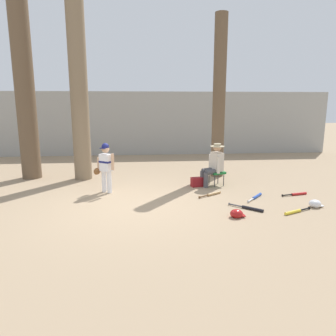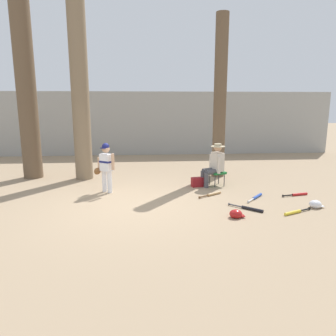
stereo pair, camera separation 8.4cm
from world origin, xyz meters
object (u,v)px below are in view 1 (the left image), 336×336
Objects in this scene: handbag_beside_stool at (197,182)px; bat_black_composite at (250,208)px; bat_yellow_trainer at (295,212)px; young_ballplayer at (105,165)px; batting_helmet_red at (237,214)px; folding_stool at (216,173)px; bat_red_barrel at (297,194)px; bat_wood_tan at (212,194)px; bat_blue_youth at (256,197)px; seated_spectator at (214,164)px; tree_far_left at (24,81)px; tree_near_player at (79,96)px; tree_behind_spectator at (219,107)px; batting_helmet_white at (315,204)px.

handbag_beside_stool reaches higher than bat_black_composite.
bat_black_composite is at bearing 161.09° from bat_yellow_trainer.
young_ballplayer is 3.62m from batting_helmet_red.
folding_stool reaches higher than bat_red_barrel.
bat_black_composite is at bearing -148.41° from bat_red_barrel.
bat_wood_tan is 1.08m from bat_blue_youth.
handbag_beside_stool is (-0.48, -0.06, -0.51)m from seated_spectator.
seated_spectator is 2.23m from bat_black_composite.
bat_yellow_trainer is at bearing -119.02° from bat_red_barrel.
handbag_beside_stool is 0.54× the size of bat_blue_youth.
batting_helmet_red reaches higher than bat_black_composite.
seated_spectator is 1.62m from bat_blue_youth.
seated_spectator is 1.65× the size of bat_yellow_trainer.
tree_far_left is at bearing 142.94° from batting_helmet_red.
folding_stool is at bearing -16.65° from tree_near_player.
folding_stool is (3.06, 0.46, -0.38)m from young_ballplayer.
tree_behind_spectator reaches higher than bat_red_barrel.
tree_behind_spectator reaches higher than bat_black_composite.
batting_helmet_white reaches higher than bat_blue_youth.
young_ballplayer is 3.91m from bat_blue_youth.
batting_helmet_white is (1.75, -2.12, -0.28)m from folding_stool.
tree_near_player is 1.71m from tree_far_left.
bat_red_barrel is (1.13, 0.13, -0.00)m from bat_blue_youth.
young_ballplayer is 3.77m from bat_black_composite.
tree_far_left is (-2.50, 1.91, 2.20)m from young_ballplayer.
tree_far_left is 10.16× the size of bat_wood_tan.
tree_near_player reaches higher than bat_blue_youth.
tree_behind_spectator is 2.58m from handbag_beside_stool.
batting_helmet_white is (-0.07, -0.94, 0.05)m from bat_red_barrel.
batting_helmet_white is at bearing -48.54° from seated_spectator.
tree_behind_spectator reaches higher than handbag_beside_stool.
bat_yellow_trainer is (1.11, -2.45, -0.33)m from folding_stool.
seated_spectator reaches higher than batting_helmet_white.
bat_red_barrel is (7.38, -2.63, -2.91)m from tree_far_left.
seated_spectator reaches higher than handbag_beside_stool.
tree_behind_spectator is at bearing 82.25° from batting_helmet_red.
folding_stool is 1.60× the size of batting_helmet_red.
young_ballplayer is at bearing 143.24° from batting_helmet_red.
bat_black_composite and bat_blue_youth have the same top height.
folding_stool is 2.61m from batting_helmet_red.
bat_red_barrel is (1.51, -2.36, -2.16)m from tree_behind_spectator.
handbag_beside_stool is 0.47× the size of bat_red_barrel.
tree_near_player is 19.00× the size of batting_helmet_red.
bat_yellow_trainer is 0.73m from batting_helmet_white.
bat_yellow_trainer is 1.01× the size of bat_red_barrel.
handbag_beside_stool is (2.49, 0.37, -0.61)m from young_ballplayer.
bat_red_barrel is (1.59, 0.98, 0.00)m from bat_black_composite.
handbag_beside_stool is at bearing -124.52° from tree_behind_spectator.
bat_red_barrel is at bearing 60.98° from bat_yellow_trainer.
folding_stool is at bearing 8.72° from handbag_beside_stool.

